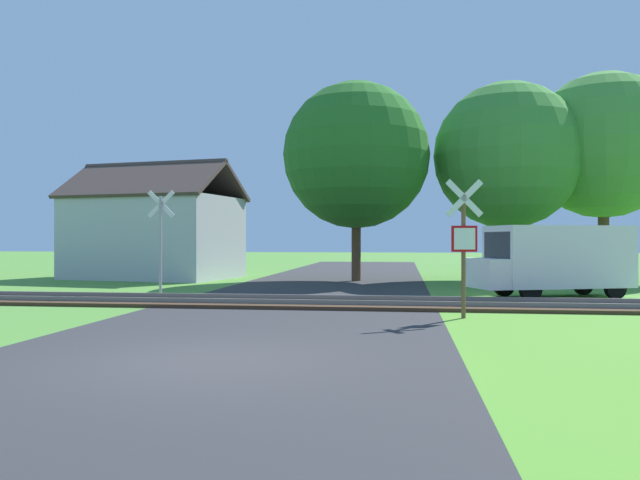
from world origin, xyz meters
The scene contains 10 objects.
ground_plane centered at (0.00, 0.00, 0.00)m, with size 160.00×160.00×0.00m, color #4C8433.
road_asphalt centered at (0.00, 2.00, 0.00)m, with size 7.59×80.00×0.01m, color #2D2D30.
rail_track centered at (0.00, 8.12, 0.06)m, with size 60.00×2.60×0.22m.
stop_sign_near centered at (4.29, 5.69, 1.79)m, with size 0.87×0.21×3.20m.
crossing_sign_far centered at (-4.66, 9.84, 1.94)m, with size 0.88×0.15×3.37m.
house centered at (-8.72, 19.13, 2.05)m, with size 8.34×6.53×5.50m.
tree_right centered at (7.50, 19.54, 5.54)m, with size 6.48×6.48×8.79m.
tree_far centered at (11.79, 20.34, 6.01)m, with size 6.49×6.49×9.27m.
tree_center centered at (0.86, 18.41, 5.51)m, with size 6.43×6.43×8.73m.
mail_truck centered at (7.55, 11.25, 1.24)m, with size 5.24×3.41×2.24m.
Camera 1 is at (2.91, -8.91, 1.81)m, focal length 35.00 mm.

